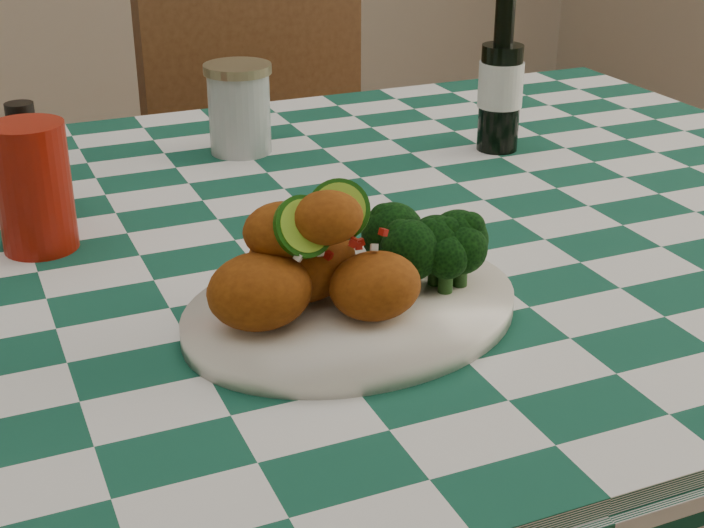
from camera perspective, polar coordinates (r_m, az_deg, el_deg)
name	(u,v)px	position (r m, az deg, el deg)	size (l,w,h in m)	color
plate	(352,310)	(0.88, 0.00, -2.72)	(0.32, 0.25, 0.02)	white
fried_chicken_pile	(323,251)	(0.85, -1.68, 0.77)	(0.17, 0.12, 0.11)	#8B410D
broccoli_side	(429,247)	(0.91, 4.50, 0.98)	(0.09, 0.09, 0.07)	black
red_tumbler	(34,187)	(1.06, -18.03, 4.26)	(0.08, 0.08, 0.14)	maroon
ketchup_bottle	(26,158)	(1.17, -18.42, 5.90)	(0.06, 0.06, 0.13)	#6A0A05
mason_jar	(239,109)	(1.33, -6.57, 8.97)	(0.09, 0.09, 0.12)	#B2BCBA
beer_bottle	(501,72)	(1.34, 8.69, 10.97)	(0.06, 0.06, 0.21)	black
wooden_chair_right	(306,215)	(1.87, -2.72, 2.88)	(0.46, 0.49, 1.02)	#472814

